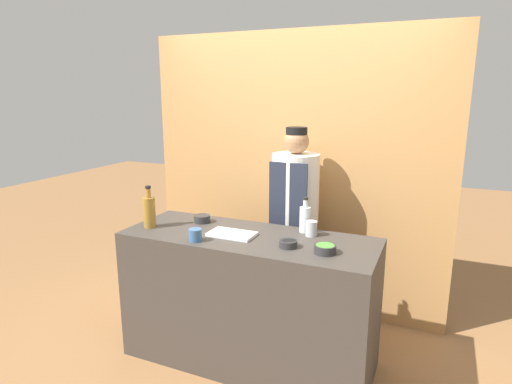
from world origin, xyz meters
TOP-DOWN VIEW (x-y plane):
  - ground_plane at (0.00, 0.00)m, footprint 14.00×14.00m
  - cabinet_wall at (0.00, 0.99)m, footprint 2.63×0.18m
  - counter at (0.00, 0.00)m, footprint 1.75×0.65m
  - sauce_bowl_green at (0.56, -0.10)m, footprint 0.14×0.14m
  - sauce_bowl_brown at (0.32, -0.10)m, footprint 0.12×0.12m
  - sauce_bowl_yellow at (-0.45, 0.15)m, footprint 0.12×0.12m
  - cutting_board at (-0.11, -0.04)m, footprint 0.32×0.18m
  - bottle_clear at (0.33, 0.24)m, footprint 0.08×0.08m
  - bottle_vinegar at (-0.74, -0.11)m, footprint 0.09×0.09m
  - cup_blue at (-0.28, -0.23)m, footprint 0.09×0.09m
  - cup_steel at (0.39, 0.17)m, footprint 0.08×0.08m
  - chef_center at (0.12, 0.63)m, footprint 0.38×0.38m

SIDE VIEW (x-z plane):
  - ground_plane at x=0.00m, z-range 0.00..0.00m
  - counter at x=0.00m, z-range 0.00..0.94m
  - chef_center at x=0.12m, z-range 0.06..1.70m
  - cutting_board at x=-0.11m, z-range 0.94..0.96m
  - sauce_bowl_brown at x=0.32m, z-range 0.95..0.99m
  - sauce_bowl_green at x=0.56m, z-range 0.95..1.00m
  - sauce_bowl_yellow at x=-0.45m, z-range 0.95..1.00m
  - cup_blue at x=-0.28m, z-range 0.94..1.03m
  - cup_steel at x=0.39m, z-range 0.94..1.05m
  - bottle_clear at x=0.33m, z-range 0.92..1.17m
  - bottle_vinegar at x=-0.74m, z-range 0.91..1.22m
  - cabinet_wall at x=0.00m, z-range 0.00..2.40m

